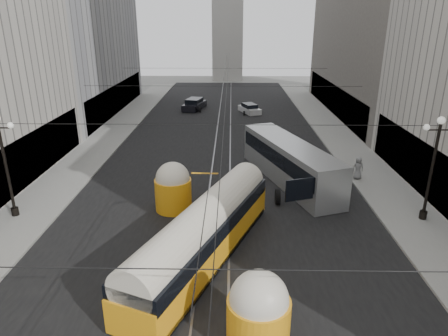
{
  "coord_description": "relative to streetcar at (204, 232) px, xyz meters",
  "views": [
    {
      "loc": [
        0.82,
        -4.06,
        11.59
      ],
      "look_at": [
        0.45,
        15.98,
        4.12
      ],
      "focal_mm": 32.0,
      "sensor_mm": 36.0,
      "label": 1
    }
  ],
  "objects": [
    {
      "name": "city_bus",
      "position": [
        5.71,
        10.76,
        0.08
      ],
      "size": [
        6.37,
        12.5,
        3.06
      ],
      "color": "#ABAFB1",
      "rests_on": "ground"
    },
    {
      "name": "catenary",
      "position": [
        0.62,
        17.96,
        4.29
      ],
      "size": [
        25.0,
        72.0,
        0.23
      ],
      "color": "black",
      "rests_on": "ground"
    },
    {
      "name": "lamppost_left_mid",
      "position": [
        -12.1,
        4.47,
        2.15
      ],
      "size": [
        1.86,
        0.44,
        6.37
      ],
      "color": "black",
      "rests_on": "sidewalk_left"
    },
    {
      "name": "sedan_white_far",
      "position": [
        3.73,
        34.39,
        -1.02
      ],
      "size": [
        3.03,
        4.31,
        1.26
      ],
      "color": "white",
      "rests_on": "ground"
    },
    {
      "name": "sidewalk_left",
      "position": [
        -11.5,
        22.47,
        -1.52
      ],
      "size": [
        4.0,
        72.0,
        0.15
      ],
      "primitive_type": "cube",
      "color": "gray",
      "rests_on": "ground"
    },
    {
      "name": "pedestrian_sidewalk_right",
      "position": [
        11.0,
        10.99,
        -0.58
      ],
      "size": [
        0.87,
        0.57,
        1.73
      ],
      "primitive_type": "imported",
      "rotation": [
        0.0,
        0.0,
        3.2
      ],
      "color": "gray",
      "rests_on": "sidewalk_right"
    },
    {
      "name": "sidewalk_right",
      "position": [
        12.5,
        22.47,
        -1.52
      ],
      "size": [
        4.0,
        72.0,
        0.15
      ],
      "primitive_type": "cube",
      "color": "gray",
      "rests_on": "ground"
    },
    {
      "name": "rail_right",
      "position": [
        1.25,
        18.97,
        -1.59
      ],
      "size": [
        0.12,
        85.0,
        0.04
      ],
      "primitive_type": "cube",
      "color": "gray",
      "rests_on": "ground"
    },
    {
      "name": "sedan_dark_far",
      "position": [
        -3.73,
        36.47,
        -0.9
      ],
      "size": [
        3.15,
        5.19,
        1.53
      ],
      "color": "black",
      "rests_on": "ground"
    },
    {
      "name": "rail_left",
      "position": [
        -0.25,
        18.97,
        -1.59
      ],
      "size": [
        0.12,
        85.0,
        0.04
      ],
      "primitive_type": "cube",
      "color": "gray",
      "rests_on": "ground"
    },
    {
      "name": "distant_tower",
      "position": [
        0.5,
        66.47,
        13.37
      ],
      "size": [
        6.0,
        6.0,
        31.36
      ],
      "color": "#B2AFA8",
      "rests_on": "ground"
    },
    {
      "name": "road",
      "position": [
        0.5,
        18.97,
        -1.59
      ],
      "size": [
        20.0,
        85.0,
        0.02
      ],
      "primitive_type": "cube",
      "color": "black",
      "rests_on": "ground"
    },
    {
      "name": "streetcar",
      "position": [
        0.0,
        0.0,
        0.0
      ],
      "size": [
        7.09,
        13.97,
        3.26
      ],
      "color": "#FFA616",
      "rests_on": "ground"
    },
    {
      "name": "lamppost_right_mid",
      "position": [
        13.1,
        4.47,
        2.15
      ],
      "size": [
        1.86,
        0.44,
        6.37
      ],
      "color": "black",
      "rests_on": "sidewalk_right"
    }
  ]
}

